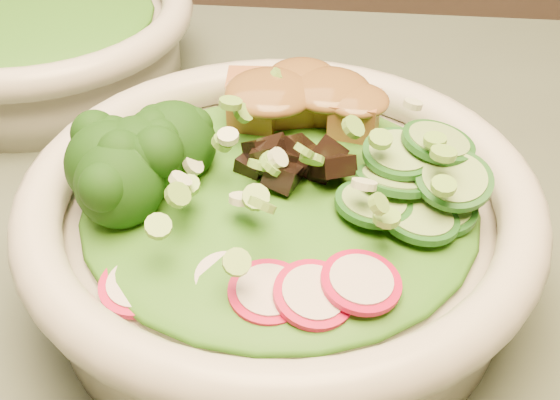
{
  "coord_description": "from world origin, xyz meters",
  "views": [
    {
      "loc": [
        0.12,
        -0.25,
        1.05
      ],
      "look_at": [
        0.09,
        0.05,
        0.81
      ],
      "focal_mm": 50.0,
      "sensor_mm": 36.0,
      "label": 1
    }
  ],
  "objects": [
    {
      "name": "salad_bowl",
      "position": [
        0.09,
        0.05,
        0.79
      ],
      "size": [
        0.26,
        0.26,
        0.07
      ],
      "rotation": [
        0.0,
        0.0,
        0.34
      ],
      "color": "beige",
      "rests_on": "dining_table"
    },
    {
      "name": "side_bowl",
      "position": [
        -0.11,
        0.26,
        0.78
      ],
      "size": [
        0.24,
        0.24,
        0.06
      ],
      "rotation": [
        0.0,
        0.0,
        -0.21
      ],
      "color": "beige",
      "rests_on": "dining_table"
    },
    {
      "name": "lettuce_bed",
      "position": [
        0.09,
        0.05,
        0.81
      ],
      "size": [
        0.2,
        0.2,
        0.02
      ],
      "primitive_type": "ellipsoid",
      "color": "#276815",
      "rests_on": "salad_bowl"
    },
    {
      "name": "side_lettuce",
      "position": [
        -0.11,
        0.26,
        0.8
      ],
      "size": [
        0.16,
        0.16,
        0.02
      ],
      "primitive_type": "ellipsoid",
      "color": "#276815",
      "rests_on": "side_bowl"
    },
    {
      "name": "broccoli_florets",
      "position": [
        0.03,
        0.05,
        0.82
      ],
      "size": [
        0.1,
        0.09,
        0.04
      ],
      "primitive_type": null,
      "rotation": [
        0.0,
        0.0,
        0.34
      ],
      "color": "black",
      "rests_on": "salad_bowl"
    },
    {
      "name": "radish_slices",
      "position": [
        0.09,
        -0.01,
        0.81
      ],
      "size": [
        0.11,
        0.07,
        0.02
      ],
      "primitive_type": null,
      "rotation": [
        0.0,
        0.0,
        0.34
      ],
      "color": "#B40D38",
      "rests_on": "salad_bowl"
    },
    {
      "name": "cucumber_slices",
      "position": [
        0.16,
        0.05,
        0.82
      ],
      "size": [
        0.09,
        0.09,
        0.04
      ],
      "primitive_type": null,
      "rotation": [
        0.0,
        0.0,
        0.34
      ],
      "color": "#97BB68",
      "rests_on": "salad_bowl"
    },
    {
      "name": "mushroom_heap",
      "position": [
        0.09,
        0.06,
        0.82
      ],
      "size": [
        0.09,
        0.09,
        0.04
      ],
      "primitive_type": null,
      "rotation": [
        0.0,
        0.0,
        0.34
      ],
      "color": "black",
      "rests_on": "salad_bowl"
    },
    {
      "name": "tofu_cubes",
      "position": [
        0.09,
        0.11,
        0.82
      ],
      "size": [
        0.1,
        0.08,
        0.04
      ],
      "primitive_type": null,
      "rotation": [
        0.0,
        0.0,
        0.34
      ],
      "color": "#985B32",
      "rests_on": "salad_bowl"
    },
    {
      "name": "peanut_sauce",
      "position": [
        0.09,
        0.11,
        0.83
      ],
      "size": [
        0.07,
        0.05,
        0.02
      ],
      "primitive_type": "ellipsoid",
      "color": "brown",
      "rests_on": "tofu_cubes"
    },
    {
      "name": "scallion_garnish",
      "position": [
        0.09,
        0.05,
        0.83
      ],
      "size": [
        0.19,
        0.19,
        0.02
      ],
      "primitive_type": null,
      "color": "#6FAB3C",
      "rests_on": "salad_bowl"
    }
  ]
}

